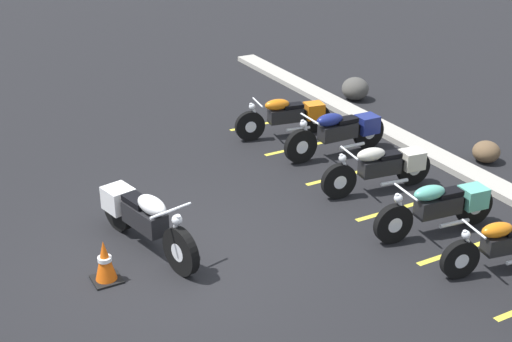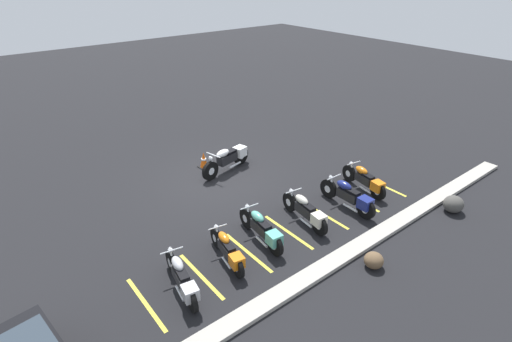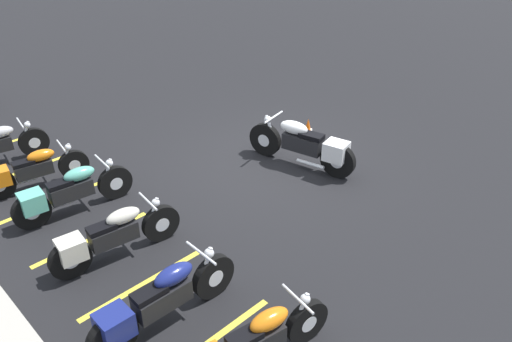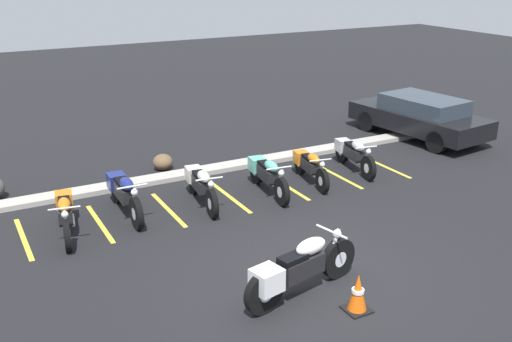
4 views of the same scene
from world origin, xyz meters
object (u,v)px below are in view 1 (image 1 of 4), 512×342
Objects in this scene: parked_bike_0 at (288,116)px; parked_bike_1 at (341,132)px; parked_bike_2 at (383,167)px; parked_bike_3 at (441,206)px; landscape_rock_0 at (355,89)px; landscape_rock_1 at (486,152)px; motorcycle_white_featured at (142,217)px; traffic_cone at (105,262)px; parked_bike_4 at (509,243)px.

parked_bike_1 is at bearing 116.29° from parked_bike_0.
parked_bike_2 is 0.99× the size of parked_bike_3.
landscape_rock_1 is (4.21, 0.05, -0.06)m from landscape_rock_0.
parked_bike_2 is at bearing 75.28° from motorcycle_white_featured.
parked_bike_3 reaches higher than landscape_rock_0.
landscape_rock_0 is at bearing -113.16° from parked_bike_2.
landscape_rock_0 is (-5.85, 2.60, -0.18)m from parked_bike_3.
parked_bike_1 reaches higher than parked_bike_0.
landscape_rock_0 is 1.26× the size of landscape_rock_1.
parked_bike_1 is at bearing -90.61° from parked_bike_3.
parked_bike_1 is (-1.50, 4.69, -0.04)m from motorcycle_white_featured.
parked_bike_1 is at bearing 111.08° from traffic_cone.
traffic_cone is at bearing -58.91° from landscape_rock_0.
motorcycle_white_featured reaches higher than parked_bike_1.
traffic_cone is at bearing 22.37° from parked_bike_1.
parked_bike_2 is at bearing -88.05° from parked_bike_3.
parked_bike_3 is (1.83, 4.29, -0.06)m from motorcycle_white_featured.
parked_bike_1 is at bearing 95.44° from motorcycle_white_featured.
traffic_cone is (-1.21, -5.09, -0.15)m from parked_bike_3.
parked_bike_2 reaches higher than landscape_rock_1.
parked_bike_0 is at bearing -83.79° from parked_bike_3.
traffic_cone reaches higher than landscape_rock_0.
parked_bike_0 is at bearing -138.78° from landscape_rock_1.
landscape_rock_1 is at bearing 144.47° from parked_bike_1.
parked_bike_4 is 7.55m from landscape_rock_0.
traffic_cone is at bearing 12.07° from parked_bike_2.
parked_bike_2 is 4.89m from landscape_rock_0.
parked_bike_0 is 4.03m from landscape_rock_1.
parked_bike_1 is at bearing -92.02° from parked_bike_2.
landscape_rock_0 is at bearing 121.09° from traffic_cone.
motorcycle_white_featured reaches higher than landscape_rock_1.
motorcycle_white_featured is 4.92m from parked_bike_1.
motorcycle_white_featured reaches higher than traffic_cone.
parked_bike_3 reaches higher than traffic_cone.
landscape_rock_1 is 7.76m from traffic_cone.
parked_bike_1 is 1.15× the size of parked_bike_4.
landscape_rock_0 is (-2.52, 2.20, -0.20)m from parked_bike_1.
motorcycle_white_featured is 4.66m from parked_bike_3.
motorcycle_white_featured reaches higher than landscape_rock_0.
parked_bike_2 is 2.54m from landscape_rock_1.
parked_bike_2 is 3.22× the size of landscape_rock_0.
landscape_rock_0 is at bearing -129.82° from parked_bike_1.
parked_bike_3 reaches higher than parked_bike_0.
parked_bike_3 is at bearing -74.57° from parked_bike_4.
parked_bike_4 is 3.74× the size of landscape_rock_1.
parked_bike_3 is at bearing 99.71° from parked_bike_0.
parked_bike_1 reaches higher than parked_bike_3.
parked_bike_1 is at bearing -83.41° from parked_bike_4.
motorcycle_white_featured is 6.95m from landscape_rock_1.
parked_bike_3 is at bearing 84.40° from parked_bike_1.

